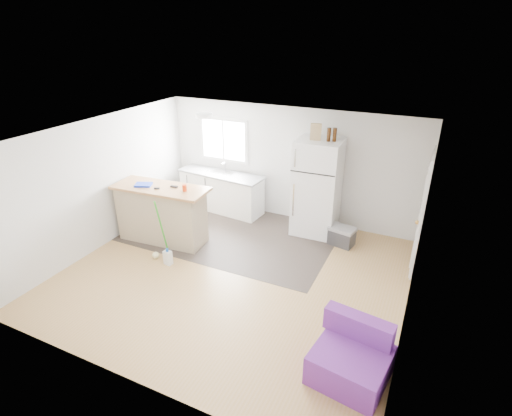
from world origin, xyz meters
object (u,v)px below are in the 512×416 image
Objects in this scene: kitchen_cabinets at (222,191)px; cardboard_box at (316,132)px; red_cup at (185,188)px; blue_tray at (143,185)px; peninsula at (162,213)px; cooler at (342,236)px; purple_seat at (351,359)px; cleaner_jug at (168,257)px; bottle_right at (335,135)px; refrigerator at (317,187)px; bottle_left at (329,135)px; mop at (158,246)px.

kitchen_cabinets is 2.70m from cardboard_box.
blue_tray is at bearing -172.92° from red_cup.
peninsula is 3.48m from cooler.
purple_seat is 3.19× the size of cardboard_box.
bottle_right is at bearing 53.93° from cleaner_jug.
cooler is 1.72× the size of cleaner_jug.
purple_seat is (4.09, -1.77, -0.31)m from peninsula.
blue_tray reaches higher than cleaner_jug.
red_cup reaches higher than peninsula.
refrigerator is at bearing 2.81° from kitchen_cabinets.
red_cup is at bearing -141.58° from cardboard_box.
bottle_left reaches higher than cleaner_jug.
red_cup is 0.86m from blue_tray.
red_cup is (0.24, 0.62, 0.95)m from mop.
bottle_right is (-1.26, 3.37, 1.79)m from purple_seat.
purple_seat is (0.88, -3.07, 0.07)m from cooler.
peninsula is 1.02m from cleaner_jug.
peninsula is at bearing -150.23° from bottle_left.
cardboard_box is (2.49, 1.56, 1.50)m from peninsula.
bottle_right is (2.22, 2.30, 1.91)m from cleaner_jug.
cleaner_jug is 1.49m from blue_tray.
peninsula is 7.48× the size of bottle_right.
refrigerator is at bearing 28.12° from peninsula.
cooler is at bearing 45.46° from cleaner_jug.
bottle_right is at bearing 18.98° from bottle_left.
refrigerator is at bearing 33.38° from cardboard_box.
mop is 3.92× the size of cardboard_box.
bottle_right is at bearing 28.17° from blue_tray.
bottle_right reaches higher than cooler.
bottle_right is at bearing 25.43° from peninsula.
blue_tray is 3.56m from bottle_left.
purple_seat is 3.83× the size of bottle_right.
cooler is 1.79× the size of blue_tray.
purple_seat is (3.76, -3.49, -0.19)m from kitchen_cabinets.
refrigerator is 3.33m from blue_tray.
bottle_left is 0.11m from bottle_right.
red_cup reaches higher than blue_tray.
refrigerator is at bearing 57.71° from cleaner_jug.
refrigerator is 7.67× the size of bottle_right.
cardboard_box reaches higher than blue_tray.
cardboard_box reaches higher than cooler.
mop is (-0.29, 0.10, 0.10)m from cleaner_jug.
purple_seat is 4.02m from bottle_right.
cleaner_jug is 1.25× the size of bottle_left.
kitchen_cabinets is 3.76× the size of cooler.
red_cup is at bearing 161.52° from purple_seat.
blue_tray is (-0.63, -1.80, 0.69)m from kitchen_cabinets.
mop is at bearing -138.92° from bottle_right.
cleaner_jug is 1.04× the size of blue_tray.
cleaner_jug is 3.51m from cardboard_box.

